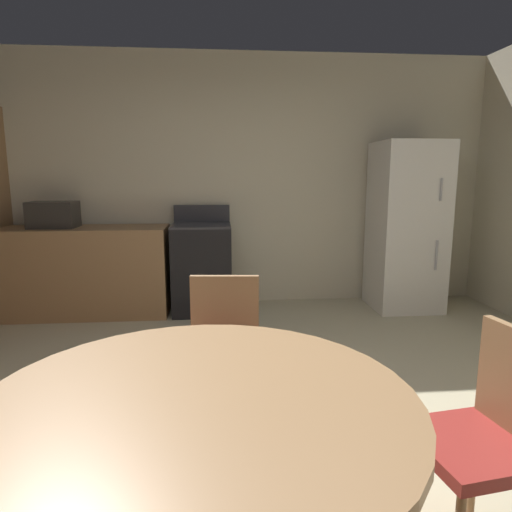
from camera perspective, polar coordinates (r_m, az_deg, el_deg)
The scene contains 9 objects.
ground_plane at distance 2.49m, azimuth -1.83°, elevation -24.33°, with size 14.00×14.00×0.00m, color beige.
wall_back at distance 5.00m, azimuth -3.80°, elevation 9.48°, with size 6.02×0.12×2.70m, color beige.
kitchen_counter at distance 4.95m, azimuth -23.23°, elevation -1.83°, with size 2.09×0.60×0.90m, color #9E754C.
oven_range at distance 4.70m, azimuth -6.89°, elevation -1.46°, with size 0.60×0.60×1.10m.
refrigerator at distance 5.00m, azimuth 18.62°, elevation 3.56°, with size 0.68×0.68×1.76m.
microwave at distance 4.90m, azimuth -24.42°, elevation 4.82°, with size 0.44×0.32×0.26m, color #2D2B28.
dining_table at distance 1.49m, azimuth -7.27°, elevation -22.54°, with size 1.33×1.33×0.76m.
chair_east at distance 1.94m, azimuth 27.58°, elevation -19.13°, with size 0.45×0.45×0.87m.
chair_north at distance 2.47m, azimuth -4.13°, elevation -11.48°, with size 0.43×0.43×0.87m.
Camera 1 is at (-0.11, -2.05, 1.41)m, focal length 31.37 mm.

